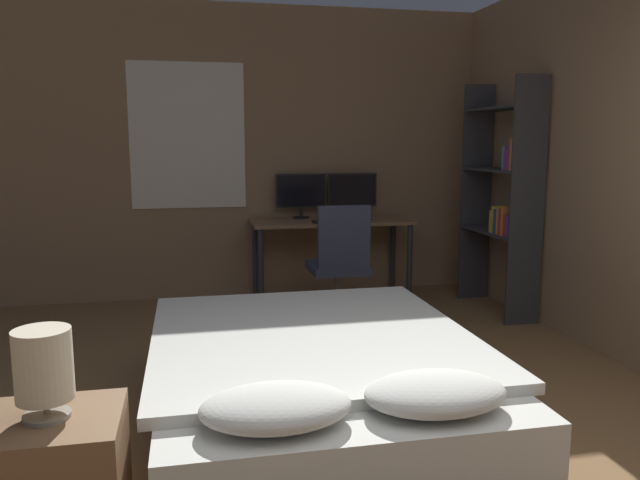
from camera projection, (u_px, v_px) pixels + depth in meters
wall_back at (287, 153)px, 5.92m from camera, size 12.00×0.08×2.70m
bed at (317, 390)px, 3.05m from camera, size 1.57×2.04×0.59m
bedside_lamp at (44, 367)px, 2.00m from camera, size 0.18×0.18×0.30m
desk at (331, 230)px, 5.75m from camera, size 1.47×0.58×0.75m
monitor_left at (301, 193)px, 5.83m from camera, size 0.48×0.16×0.42m
monitor_right at (352, 192)px, 5.93m from camera, size 0.48×0.16×0.42m
keyboard at (336, 221)px, 5.56m from camera, size 0.42×0.13×0.02m
computer_mouse at (368, 220)px, 5.62m from camera, size 0.07×0.05×0.04m
office_chair at (339, 275)px, 5.03m from camera, size 0.52×0.52×0.97m
bookshelf at (505, 191)px, 5.22m from camera, size 0.29×0.91×1.97m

